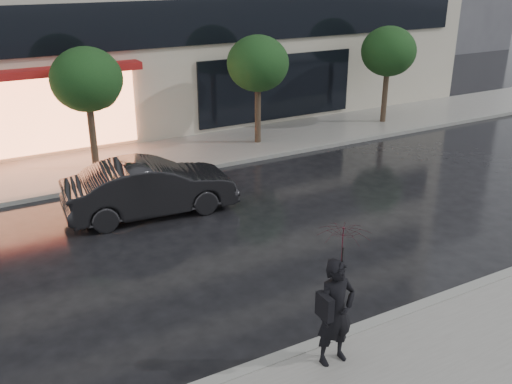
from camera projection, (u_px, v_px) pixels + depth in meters
ground at (367, 293)px, 11.77m from camera, size 120.00×120.00×0.00m
sidewalk_far at (180, 154)px, 20.04m from camera, size 60.00×3.50×0.12m
curb_near at (401, 314)px, 10.93m from camera, size 60.00×0.25×0.14m
curb_far at (200, 168)px, 18.62m from camera, size 60.00×0.25×0.14m
tree_mid_west at (89, 82)px, 17.46m from camera, size 2.20×2.20×3.99m
tree_mid_east at (259, 65)px, 20.16m from camera, size 2.20×2.20×3.99m
tree_far_east at (389, 53)px, 22.86m from camera, size 2.20×2.20×3.99m
parked_car at (150, 187)px, 15.20m from camera, size 4.64×1.92×1.49m
pedestrian_with_umbrella at (339, 282)px, 9.05m from camera, size 0.86×0.88×2.49m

